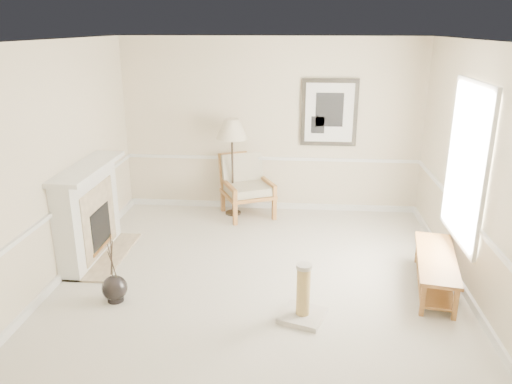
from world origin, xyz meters
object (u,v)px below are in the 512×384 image
floor_vase (115,289)px  armchair (246,182)px  scratching_post (303,301)px  bench (435,267)px  floor_lamp (232,132)px

floor_vase → armchair: size_ratio=0.80×
armchair → scratching_post: size_ratio=1.65×
bench → floor_lamp: bearing=140.1°
armchair → scratching_post: (0.96, -3.17, -0.35)m
floor_vase → scratching_post: floor_vase is taller
scratching_post → floor_vase: bearing=175.4°
scratching_post → armchair: bearing=106.9°
floor_vase → bench: (3.77, 0.62, 0.13)m
floor_lamp → floor_vase: bearing=-108.9°
floor_lamp → bench: floor_lamp is taller
bench → scratching_post: size_ratio=2.37×
floor_lamp → scratching_post: bearing=-69.4°
floor_lamp → bench: 3.78m
floor_vase → floor_lamp: 3.35m
armchair → bench: (2.56, -2.37, -0.27)m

